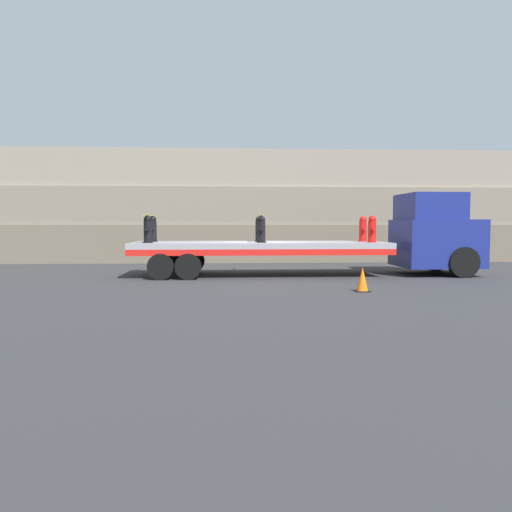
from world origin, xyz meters
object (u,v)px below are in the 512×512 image
object	(u,v)px
flatbed_trailer	(247,248)
fire_hydrant_black_near_0	(148,229)
fire_hydrant_black_far_0	(153,229)
fire_hydrant_red_near_2	(372,229)
fire_hydrant_black_near_1	(261,229)
fire_hydrant_red_far_2	(363,229)
traffic_cone	(362,280)
fire_hydrant_black_far_1	(259,229)
truck_cab	(437,235)

from	to	relation	value
flatbed_trailer	fire_hydrant_black_near_0	world-z (taller)	fire_hydrant_black_near_0
fire_hydrant_black_far_0	fire_hydrant_red_near_2	distance (m)	7.57
flatbed_trailer	fire_hydrant_black_near_1	xyz separation A→B (m)	(0.45, -0.57, 0.65)
flatbed_trailer	fire_hydrant_red_far_2	size ratio (longest dim) A/B	9.60
fire_hydrant_red_far_2	traffic_cone	world-z (taller)	fire_hydrant_red_far_2
fire_hydrant_red_near_2	fire_hydrant_red_far_2	bearing A→B (deg)	90.00
fire_hydrant_black_far_0	fire_hydrant_black_far_1	xyz separation A→B (m)	(3.74, 0.00, 0.00)
truck_cab	fire_hydrant_black_near_1	world-z (taller)	truck_cab
flatbed_trailer	fire_hydrant_black_near_0	xyz separation A→B (m)	(-3.29, -0.57, 0.65)
fire_hydrant_black_near_0	fire_hydrant_red_near_2	distance (m)	7.48
fire_hydrant_black_near_0	fire_hydrant_black_far_0	size ratio (longest dim) A/B	1.00
fire_hydrant_black_near_1	flatbed_trailer	bearing A→B (deg)	128.38
flatbed_trailer	fire_hydrant_black_far_1	distance (m)	0.97
fire_hydrant_red_far_2	traffic_cone	bearing A→B (deg)	-105.46
fire_hydrant_black_far_1	fire_hydrant_red_far_2	bearing A→B (deg)	0.00
fire_hydrant_black_far_0	fire_hydrant_red_near_2	bearing A→B (deg)	-8.60
fire_hydrant_red_near_2	fire_hydrant_red_far_2	size ratio (longest dim) A/B	1.00
fire_hydrant_black_far_1	traffic_cone	size ratio (longest dim) A/B	1.40
fire_hydrant_black_far_0	fire_hydrant_red_near_2	xyz separation A→B (m)	(7.48, -1.13, 0.00)
fire_hydrant_black_far_0	traffic_cone	xyz separation A→B (m)	(6.14, -4.85, -1.28)
fire_hydrant_black_far_1	fire_hydrant_red_far_2	xyz separation A→B (m)	(3.74, 0.00, 0.00)
fire_hydrant_black_near_0	fire_hydrant_black_far_1	bearing A→B (deg)	16.82
fire_hydrant_black_far_0	traffic_cone	bearing A→B (deg)	-38.33
fire_hydrant_black_far_1	traffic_cone	xyz separation A→B (m)	(2.40, -4.85, -1.28)
fire_hydrant_black_far_0	fire_hydrant_black_near_1	world-z (taller)	same
truck_cab	fire_hydrant_black_near_0	bearing A→B (deg)	-176.76
fire_hydrant_black_near_1	fire_hydrant_black_far_1	size ratio (longest dim) A/B	1.00
fire_hydrant_black_far_1	traffic_cone	world-z (taller)	fire_hydrant_black_far_1
fire_hydrant_black_far_0	fire_hydrant_red_far_2	distance (m)	7.48
fire_hydrant_red_far_2	traffic_cone	size ratio (longest dim) A/B	1.40
fire_hydrant_red_far_2	fire_hydrant_red_near_2	bearing A→B (deg)	-90.00
fire_hydrant_black_far_1	flatbed_trailer	bearing A→B (deg)	-128.38
fire_hydrant_black_near_0	fire_hydrant_black_far_1	distance (m)	3.91
fire_hydrant_red_far_2	fire_hydrant_black_near_1	bearing A→B (deg)	-163.18
fire_hydrant_black_far_1	fire_hydrant_red_far_2	size ratio (longest dim) A/B	1.00
fire_hydrant_black_near_0	fire_hydrant_black_near_1	world-z (taller)	same
truck_cab	fire_hydrant_red_far_2	xyz separation A→B (m)	(-2.50, 0.57, 0.19)
traffic_cone	fire_hydrant_black_far_0	bearing A→B (deg)	141.67
truck_cab	fire_hydrant_red_near_2	size ratio (longest dim) A/B	3.12
fire_hydrant_black_near_1	fire_hydrant_red_near_2	distance (m)	3.74
flatbed_trailer	traffic_cone	distance (m)	5.19
fire_hydrant_red_near_2	truck_cab	bearing A→B (deg)	12.74
flatbed_trailer	fire_hydrant_red_far_2	xyz separation A→B (m)	(4.19, 0.57, 0.65)
fire_hydrant_red_near_2	flatbed_trailer	bearing A→B (deg)	172.31
flatbed_trailer	fire_hydrant_red_far_2	world-z (taller)	fire_hydrant_red_far_2
flatbed_trailer	traffic_cone	size ratio (longest dim) A/B	13.47
flatbed_trailer	traffic_cone	bearing A→B (deg)	-56.43
fire_hydrant_black_far_1	fire_hydrant_red_near_2	xyz separation A→B (m)	(3.74, -1.13, 0.00)
traffic_cone	flatbed_trailer	bearing A→B (deg)	123.57
flatbed_trailer	fire_hydrant_black_far_0	distance (m)	3.40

